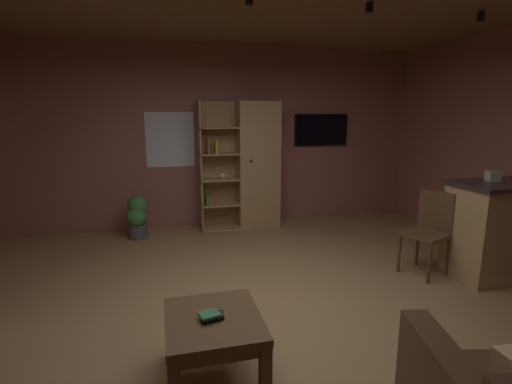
{
  "coord_description": "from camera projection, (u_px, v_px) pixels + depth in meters",
  "views": [
    {
      "loc": [
        -0.84,
        -2.94,
        1.76
      ],
      "look_at": [
        0.0,
        0.4,
        1.05
      ],
      "focal_mm": 26.53,
      "sensor_mm": 36.0,
      "label": 1
    }
  ],
  "objects": [
    {
      "name": "wall_back",
      "position": [
        215.0,
        138.0,
        5.95
      ],
      "size": [
        6.72,
        0.06,
        2.8
      ],
      "primitive_type": "cube",
      "color": "#9E5B56",
      "rests_on": "ground"
    },
    {
      "name": "window_pane_back",
      "position": [
        170.0,
        140.0,
        5.75
      ],
      "size": [
        0.72,
        0.01,
        0.83
      ],
      "primitive_type": "cube",
      "color": "white"
    },
    {
      "name": "track_light_spot_2",
      "position": [
        249.0,
        0.0,
        3.25
      ],
      "size": [
        0.07,
        0.07,
        0.09
      ],
      "primitive_type": "cylinder",
      "color": "black"
    },
    {
      "name": "table_book_1",
      "position": [
        209.0,
        315.0,
        2.43
      ],
      "size": [
        0.15,
        0.14,
        0.02
      ],
      "primitive_type": "cube",
      "rotation": [
        0.0,
        0.0,
        0.26
      ],
      "color": "#387247",
      "rests_on": "coffee_table"
    },
    {
      "name": "coffee_table",
      "position": [
        213.0,
        329.0,
        2.49
      ],
      "size": [
        0.62,
        0.69,
        0.46
      ],
      "color": "brown",
      "rests_on": "ground"
    },
    {
      "name": "track_light_spot_4",
      "position": [
        481.0,
        17.0,
        3.82
      ],
      "size": [
        0.07,
        0.07,
        0.09
      ],
      "primitive_type": "cylinder",
      "color": "black"
    },
    {
      "name": "floor",
      "position": [
        267.0,
        318.0,
        3.35
      ],
      "size": [
        6.6,
        6.01,
        0.02
      ],
      "primitive_type": "cube",
      "color": "#A37A4C",
      "rests_on": "ground"
    },
    {
      "name": "tissue_box",
      "position": [
        493.0,
        176.0,
        4.06
      ],
      "size": [
        0.15,
        0.15,
        0.11
      ],
      "primitive_type": "cube",
      "rotation": [
        0.0,
        0.0,
        -0.3
      ],
      "color": "#BFB299",
      "rests_on": "kitchen_bar_counter"
    },
    {
      "name": "dining_chair",
      "position": [
        430.0,
        227.0,
        4.2
      ],
      "size": [
        0.54,
        0.54,
        0.92
      ],
      "color": "brown",
      "rests_on": "ground"
    },
    {
      "name": "track_light_spot_3",
      "position": [
        369.0,
        7.0,
        3.48
      ],
      "size": [
        0.07,
        0.07,
        0.09
      ],
      "primitive_type": "cylinder",
      "color": "black"
    },
    {
      "name": "bookshelf_cabinet",
      "position": [
        253.0,
        166.0,
        5.9
      ],
      "size": [
        1.23,
        0.41,
        1.95
      ],
      "color": "tan",
      "rests_on": "ground"
    },
    {
      "name": "table_book_0",
      "position": [
        214.0,
        316.0,
        2.46
      ],
      "size": [
        0.14,
        0.1,
        0.03
      ],
      "primitive_type": "cube",
      "rotation": [
        0.0,
        0.0,
        -0.07
      ],
      "color": "black",
      "rests_on": "coffee_table"
    },
    {
      "name": "wall_mounted_tv",
      "position": [
        321.0,
        130.0,
        6.29
      ],
      "size": [
        0.92,
        0.06,
        0.52
      ],
      "color": "black"
    },
    {
      "name": "potted_floor_plant",
      "position": [
        137.0,
        216.0,
        5.43
      ],
      "size": [
        0.32,
        0.36,
        0.63
      ],
      "color": "#4C4C51",
      "rests_on": "ground"
    },
    {
      "name": "kitchen_bar_counter",
      "position": [
        512.0,
        229.0,
        4.14
      ],
      "size": [
        1.39,
        0.65,
        1.05
      ],
      "color": "tan",
      "rests_on": "ground"
    }
  ]
}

